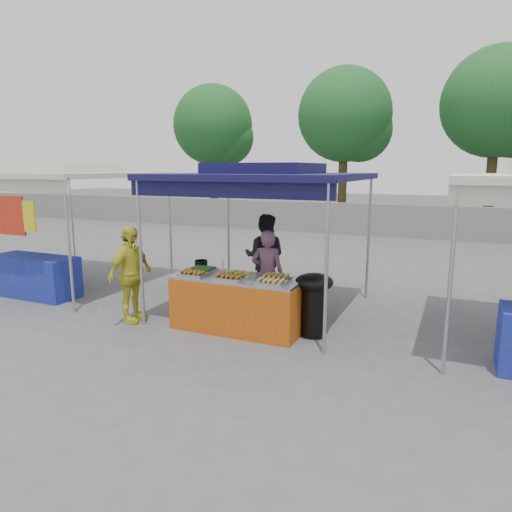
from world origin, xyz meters
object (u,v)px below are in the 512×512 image
at_px(helper_man, 265,257).
at_px(vendor_woman, 267,274).
at_px(customer_person, 130,275).
at_px(cooking_pot, 201,264).
at_px(vendor_table, 238,303).
at_px(wok_burner, 314,299).

bearing_deg(helper_man, vendor_woman, 104.45).
relative_size(vendor_woman, customer_person, 0.94).
distance_m(cooking_pot, helper_man, 1.54).
bearing_deg(vendor_table, cooking_pot, 157.91).
bearing_deg(helper_man, vendor_table, 88.89).
xyz_separation_m(vendor_table, customer_person, (-1.76, -0.36, 0.37)).
bearing_deg(cooking_pot, vendor_woman, 20.47).
xyz_separation_m(cooking_pot, customer_person, (-0.91, -0.70, -0.12)).
xyz_separation_m(wok_burner, helper_man, (-1.45, 1.54, 0.25)).
xyz_separation_m(cooking_pot, helper_man, (0.55, 1.44, -0.09)).
bearing_deg(vendor_woman, vendor_table, 63.79).
xyz_separation_m(wok_burner, customer_person, (-2.91, -0.60, 0.22)).
xyz_separation_m(vendor_table, cooking_pot, (-0.85, 0.34, 0.49)).
xyz_separation_m(vendor_table, wok_burner, (1.15, 0.24, 0.15)).
relative_size(helper_man, customer_person, 1.03).
bearing_deg(vendor_table, vendor_woman, 75.30).
height_order(cooking_pot, helper_man, helper_man).
distance_m(vendor_table, customer_person, 1.83).
distance_m(wok_burner, customer_person, 2.98).
distance_m(vendor_table, cooking_pot, 1.04).
relative_size(cooking_pot, helper_man, 0.13).
height_order(vendor_table, wok_burner, wok_burner).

